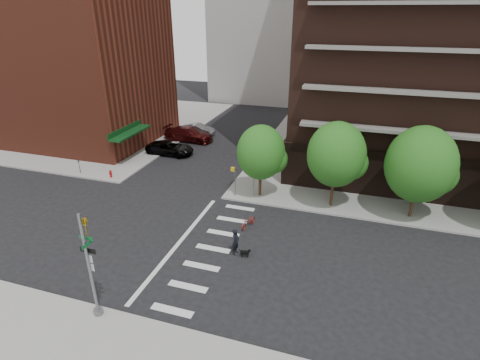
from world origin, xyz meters
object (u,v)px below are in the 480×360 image
Objects in this scene: fire_hydrant at (111,173)px; parked_car_silver at (198,129)px; parked_car_maroon at (189,134)px; traffic_signal at (91,274)px; parked_car_black at (170,148)px; dog_walker at (236,242)px; scooter at (249,222)px.

fire_hydrant is 0.17× the size of parked_car_silver.
fire_hydrant is 12.85m from parked_car_maroon.
traffic_signal is 18.42m from fire_hydrant.
dog_walker is at bearing -140.69° from parked_car_black.
traffic_signal is 1.14× the size of parked_car_black.
scooter reaches higher than fire_hydrant.
parked_car_maroon reaches higher than parked_car_silver.
parked_car_maroon reaches higher than fire_hydrant.
dog_walker is (12.82, -15.56, 0.18)m from parked_car_black.
parked_car_maroon is at bearing -0.17° from parked_car_black.
dog_walker is at bearing -70.22° from scooter.
scooter is at bearing -133.87° from parked_car_black.
parked_car_black is at bearing -179.96° from parked_car_maroon.
parked_car_maroon is at bearing 144.39° from scooter.
parked_car_black reaches higher than scooter.
fire_hydrant is at bearing 169.73° from parked_car_maroon.
parked_car_maroon is 21.27m from scooter.
parked_car_silver is at bearing 140.41° from scooter.
parked_car_maroon is (0.00, 4.92, 0.14)m from parked_car_black.
dog_walker is at bearing -27.43° from fire_hydrant.
parked_car_black is at bearing -178.51° from parked_car_silver.
scooter is at bearing -16.41° from fire_hydrant.
traffic_signal reaches higher than dog_walker.
traffic_signal is 1.39× the size of parked_car_silver.
parked_car_maroon reaches higher than parked_car_black.
parked_car_black is 7.66m from parked_car_silver.
parked_car_black is 2.88× the size of dog_walker.
parked_car_silver reaches higher than scooter.
parked_car_silver is (0.00, 7.66, -0.02)m from parked_car_black.
parked_car_silver is 26.52m from dog_walker.
parked_car_silver is at bearing 104.15° from traffic_signal.
traffic_signal is 9.20m from dog_walker.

